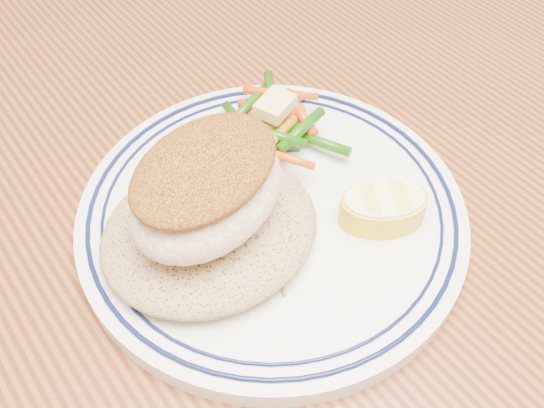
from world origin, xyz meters
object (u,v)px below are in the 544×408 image
at_px(dining_table, 307,323).
at_px(rice_pilaf, 210,226).
at_px(vegetable_pile, 273,123).
at_px(fish_fillet, 207,187).
at_px(lemon_wedge, 383,207).
at_px(plate, 272,214).

height_order(dining_table, rice_pilaf, rice_pilaf).
height_order(dining_table, vegetable_pile, vegetable_pile).
xyz_separation_m(dining_table, fish_fillet, (-0.05, 0.04, 0.16)).
bearing_deg(rice_pilaf, lemon_wedge, -28.28).
relative_size(plate, rice_pilaf, 1.84).
bearing_deg(fish_fillet, rice_pilaf, -151.42).
bearing_deg(dining_table, lemon_wedge, -17.37).
bearing_deg(vegetable_pile, dining_table, -111.14).
bearing_deg(vegetable_pile, rice_pilaf, -149.65).
relative_size(fish_fillet, vegetable_pile, 1.20).
xyz_separation_m(fish_fillet, lemon_wedge, (0.10, -0.05, -0.04)).
distance_m(plate, fish_fillet, 0.07).
height_order(rice_pilaf, vegetable_pile, vegetable_pile).
relative_size(plate, fish_fillet, 2.08).
bearing_deg(dining_table, plate, 101.11).
bearing_deg(plate, dining_table, -78.89).
bearing_deg(rice_pilaf, plate, -3.72).
distance_m(dining_table, vegetable_pile, 0.16).
xyz_separation_m(plate, vegetable_pile, (0.04, 0.06, 0.02)).
bearing_deg(vegetable_pile, lemon_wedge, -84.66).
distance_m(fish_fillet, lemon_wedge, 0.12).
xyz_separation_m(rice_pilaf, vegetable_pile, (0.09, 0.05, 0.00)).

